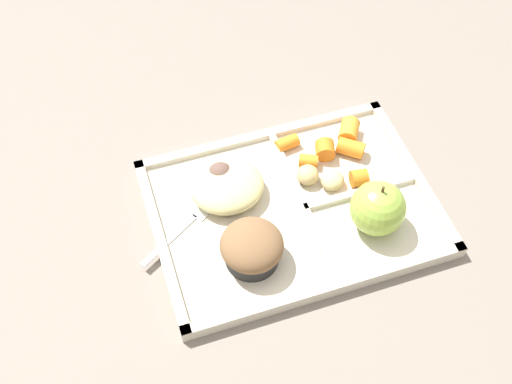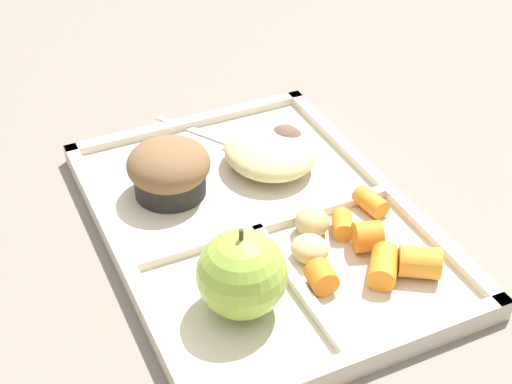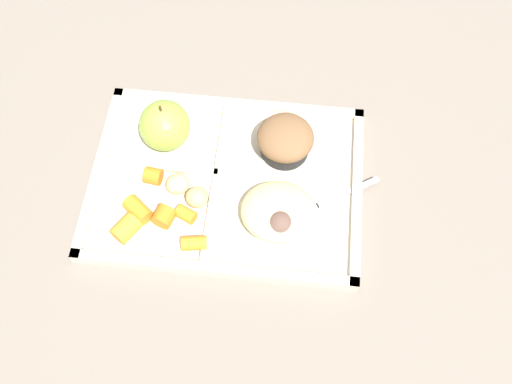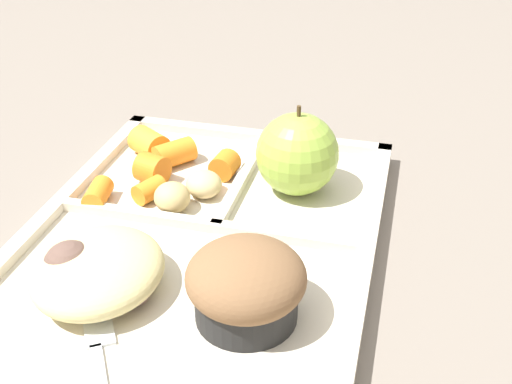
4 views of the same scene
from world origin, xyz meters
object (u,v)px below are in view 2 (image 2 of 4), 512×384
Objects in this scene: lunch_tray at (260,225)px; green_apple at (242,274)px; plastic_fork at (221,143)px; bran_muffin at (169,169)px.

green_apple is (-0.09, 0.06, 0.04)m from lunch_tray.
lunch_tray is at bearing 172.42° from plastic_fork.
lunch_tray is 0.14m from plastic_fork.
lunch_tray is 0.12m from green_apple.
lunch_tray is at bearing -142.57° from bran_muffin.
plastic_fork is (0.06, -0.08, -0.03)m from bran_muffin.
green_apple is 0.24m from plastic_fork.
bran_muffin reaches higher than plastic_fork.
plastic_fork is at bearing -7.58° from lunch_tray.
bran_muffin is at bearing 126.87° from plastic_fork.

